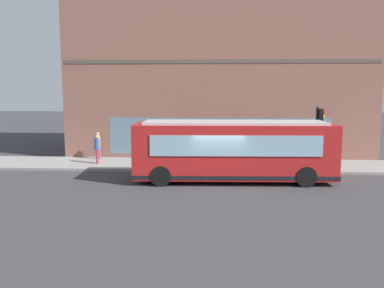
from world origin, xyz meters
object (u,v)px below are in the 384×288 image
(pedestrian_by_light_pole, at_px, (98,144))
(pedestrian_walking_along_curb, at_px, (318,148))
(traffic_light_near_corner, at_px, (319,126))
(pedestrian_near_hydrant, at_px, (97,147))
(city_bus_nearside, at_px, (233,151))
(pedestrian_near_building_entrance, at_px, (216,144))
(fire_hydrant, at_px, (319,160))

(pedestrian_by_light_pole, bearing_deg, pedestrian_walking_along_curb, -91.09)
(pedestrian_by_light_pole, height_order, pedestrian_walking_along_curb, pedestrian_by_light_pole)
(traffic_light_near_corner, relative_size, pedestrian_near_hydrant, 2.03)
(pedestrian_near_hydrant, distance_m, pedestrian_walking_along_curb, 13.60)
(city_bus_nearside, distance_m, pedestrian_walking_along_curb, 7.32)
(pedestrian_near_building_entrance, bearing_deg, traffic_light_near_corner, -115.30)
(pedestrian_walking_along_curb, bearing_deg, fire_hydrant, 169.69)
(city_bus_nearside, bearing_deg, pedestrian_near_hydrant, 66.14)
(pedestrian_by_light_pole, xyz_separation_m, pedestrian_walking_along_curb, (-0.27, -13.95, -0.11))
(city_bus_nearside, bearing_deg, fire_hydrant, -55.52)
(traffic_light_near_corner, distance_m, pedestrian_near_hydrant, 13.04)
(pedestrian_near_building_entrance, xyz_separation_m, pedestrian_walking_along_curb, (-0.18, -6.32, -0.17))
(traffic_light_near_corner, xyz_separation_m, pedestrian_near_hydrant, (1.22, 12.90, -1.47))
(fire_hydrant, xyz_separation_m, pedestrian_near_hydrant, (0.03, 13.29, 0.65))
(pedestrian_walking_along_curb, bearing_deg, pedestrian_by_light_pole, 88.91)
(fire_hydrant, bearing_deg, traffic_light_near_corner, 161.90)
(pedestrian_near_hydrant, bearing_deg, pedestrian_walking_along_curb, -84.52)
(city_bus_nearside, height_order, traffic_light_near_corner, traffic_light_near_corner)
(pedestrian_near_building_entrance, height_order, pedestrian_by_light_pole, pedestrian_near_building_entrance)
(city_bus_nearside, xyz_separation_m, pedestrian_near_hydrant, (3.59, 8.11, -0.40))
(fire_hydrant, relative_size, pedestrian_near_hydrant, 0.42)
(pedestrian_by_light_pole, distance_m, pedestrian_near_hydrant, 1.62)
(city_bus_nearside, distance_m, fire_hydrant, 6.37)
(traffic_light_near_corner, height_order, pedestrian_near_hydrant, traffic_light_near_corner)
(traffic_light_near_corner, xyz_separation_m, pedestrian_near_building_entrance, (2.69, 5.70, -1.41))
(fire_hydrant, bearing_deg, city_bus_nearside, 124.48)
(city_bus_nearside, xyz_separation_m, pedestrian_walking_along_curb, (4.89, -5.42, -0.52))
(city_bus_nearside, bearing_deg, pedestrian_near_building_entrance, 10.11)
(traffic_light_near_corner, bearing_deg, pedestrian_by_light_pole, 78.21)
(city_bus_nearside, distance_m, pedestrian_near_hydrant, 8.88)
(fire_hydrant, xyz_separation_m, pedestrian_by_light_pole, (1.59, 13.71, 0.64))
(pedestrian_by_light_pole, bearing_deg, city_bus_nearside, -121.14)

